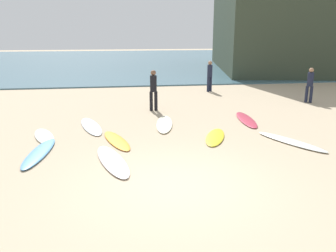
{
  "coord_description": "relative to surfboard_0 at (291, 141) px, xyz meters",
  "views": [
    {
      "loc": [
        -1.15,
        -6.89,
        3.26
      ],
      "look_at": [
        0.44,
        3.81,
        0.3
      ],
      "focal_mm": 36.98,
      "sensor_mm": 36.0,
      "label": 1
    }
  ],
  "objects": [
    {
      "name": "surfboard_5",
      "position": [
        -5.35,
        -0.82,
        -0.0
      ],
      "size": [
        1.17,
        2.6,
        0.08
      ],
      "primitive_type": "ellipsoid",
      "rotation": [
        0.0,
        0.0,
        0.24
      ],
      "color": "white",
      "rests_on": "ground_plane"
    },
    {
      "name": "surfboard_2",
      "position": [
        -5.23,
        0.91,
        -0.01
      ],
      "size": [
        1.09,
        2.23,
        0.06
      ],
      "primitive_type": "ellipsoid",
      "rotation": [
        0.0,
        0.0,
        3.42
      ],
      "color": "orange",
      "rests_on": "ground_plane"
    },
    {
      "name": "surfboard_8",
      "position": [
        -6.11,
        2.72,
        -0.01
      ],
      "size": [
        1.16,
        2.63,
        0.07
      ],
      "primitive_type": "ellipsoid",
      "rotation": [
        0.0,
        0.0,
        3.38
      ],
      "color": "silver",
      "rests_on": "ground_plane"
    },
    {
      "name": "ocean_water",
      "position": [
        -4.0,
        31.64,
        -0.0
      ],
      "size": [
        120.0,
        40.0,
        0.08
      ],
      "primitive_type": "cube",
      "color": "#426675",
      "rests_on": "ground_plane"
    },
    {
      "name": "beachgoer_far",
      "position": [
        -3.64,
        5.02,
        0.92
      ],
      "size": [
        0.34,
        0.28,
        1.72
      ],
      "rotation": [
        0.0,
        0.0,
        3.12
      ],
      "color": "black",
      "rests_on": "ground_plane"
    },
    {
      "name": "surfboard_6",
      "position": [
        -7.34,
        0.09,
        0.0
      ],
      "size": [
        0.74,
        2.6,
        0.09
      ],
      "primitive_type": "ellipsoid",
      "rotation": [
        0.0,
        0.0,
        -0.1
      ],
      "color": "#5695D6",
      "rests_on": "ground_plane"
    },
    {
      "name": "surfboard_1",
      "position": [
        -2.13,
        0.81,
        -0.01
      ],
      "size": [
        1.25,
        2.04,
        0.07
      ],
      "primitive_type": "ellipsoid",
      "rotation": [
        0.0,
        0.0,
        2.76
      ],
      "color": "yellow",
      "rests_on": "ground_plane"
    },
    {
      "name": "beachgoer_mid",
      "position": [
        -0.02,
        9.38,
        0.91
      ],
      "size": [
        0.38,
        0.38,
        1.7
      ],
      "rotation": [
        0.0,
        0.0,
        0.53
      ],
      "color": "#191E33",
      "rests_on": "ground_plane"
    },
    {
      "name": "surfboard_3",
      "position": [
        -0.34,
        2.8,
        -0.0
      ],
      "size": [
        0.83,
        2.53,
        0.08
      ],
      "primitive_type": "ellipsoid",
      "rotation": [
        0.0,
        0.0,
        3.02
      ],
      "color": "#D8455E",
      "rests_on": "ground_plane"
    },
    {
      "name": "beachgoer_near",
      "position": [
        3.81,
        5.65,
        0.87
      ],
      "size": [
        0.39,
        0.39,
        1.64
      ],
      "rotation": [
        0.0,
        0.0,
        5.72
      ],
      "color": "#191E33",
      "rests_on": "ground_plane"
    },
    {
      "name": "surfboard_0",
      "position": [
        0.0,
        0.0,
        0.0
      ],
      "size": [
        1.5,
        2.43,
        0.08
      ],
      "primitive_type": "ellipsoid",
      "rotation": [
        0.0,
        0.0,
        0.44
      ],
      "color": "white",
      "rests_on": "ground_plane"
    },
    {
      "name": "surfboard_4",
      "position": [
        -7.51,
        1.69,
        -0.0
      ],
      "size": [
        1.12,
        2.0,
        0.07
      ],
      "primitive_type": "ellipsoid",
      "rotation": [
        0.0,
        0.0,
        0.32
      ],
      "color": "silver",
      "rests_on": "ground_plane"
    },
    {
      "name": "surfboard_7",
      "position": [
        -3.5,
        2.62,
        -0.0
      ],
      "size": [
        0.96,
        2.53,
        0.08
      ],
      "primitive_type": "ellipsoid",
      "rotation": [
        0.0,
        0.0,
        2.98
      ],
      "color": "#F0EBCB",
      "rests_on": "ground_plane"
    },
    {
      "name": "ground_plane",
      "position": [
        -4.0,
        -2.44,
        -0.04
      ],
      "size": [
        120.0,
        120.0,
        0.0
      ],
      "primitive_type": "plane",
      "color": "tan"
    }
  ]
}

